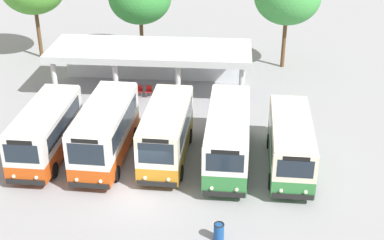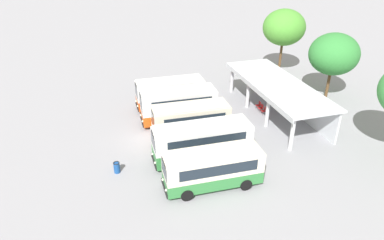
{
  "view_description": "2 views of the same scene",
  "coord_description": "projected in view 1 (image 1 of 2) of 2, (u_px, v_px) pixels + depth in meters",
  "views": [
    {
      "loc": [
        4.37,
        -22.87,
        16.15
      ],
      "look_at": [
        2.0,
        6.17,
        1.25
      ],
      "focal_mm": 49.87,
      "sensor_mm": 36.0,
      "label": 1
    },
    {
      "loc": [
        26.87,
        -4.14,
        16.33
      ],
      "look_at": [
        -0.05,
        3.88,
        1.43
      ],
      "focal_mm": 32.68,
      "sensor_mm": 36.0,
      "label": 2
    }
  ],
  "objects": [
    {
      "name": "ground_plane",
      "position": [
        145.0,
        193.0,
        27.97
      ],
      "size": [
        180.0,
        180.0,
        0.0
      ],
      "primitive_type": "plane",
      "color": "#939399"
    },
    {
      "name": "waiting_chair_middle_seat",
      "position": [
        149.0,
        90.0,
        38.56
      ],
      "size": [
        0.45,
        0.45,
        0.86
      ],
      "color": "slate",
      "rests_on": "ground"
    },
    {
      "name": "waiting_chair_second_from_end",
      "position": [
        139.0,
        90.0,
        38.58
      ],
      "size": [
        0.45,
        0.45,
        0.86
      ],
      "color": "slate",
      "rests_on": "ground"
    },
    {
      "name": "city_bus_fourth_amber",
      "position": [
        228.0,
        135.0,
        29.9
      ],
      "size": [
        2.52,
        8.02,
        3.2
      ],
      "color": "black",
      "rests_on": "ground"
    },
    {
      "name": "city_bus_fifth_blue",
      "position": [
        290.0,
        143.0,
        29.41
      ],
      "size": [
        2.46,
        7.21,
        2.96
      ],
      "color": "black",
      "rests_on": "ground"
    },
    {
      "name": "terminal_canopy",
      "position": [
        152.0,
        55.0,
        39.11
      ],
      "size": [
        14.51,
        5.13,
        3.4
      ],
      "color": "silver",
      "rests_on": "ground"
    },
    {
      "name": "litter_bin_apron",
      "position": [
        219.0,
        232.0,
        24.45
      ],
      "size": [
        0.49,
        0.49,
        0.9
      ],
      "color": "#19478C",
      "rests_on": "ground"
    },
    {
      "name": "city_bus_nearest_orange",
      "position": [
        46.0,
        130.0,
        30.56
      ],
      "size": [
        2.44,
        7.23,
        3.1
      ],
      "color": "black",
      "rests_on": "ground"
    },
    {
      "name": "city_bus_second_in_row",
      "position": [
        105.0,
        130.0,
        30.25
      ],
      "size": [
        2.63,
        7.4,
        3.39
      ],
      "color": "black",
      "rests_on": "ground"
    },
    {
      "name": "city_bus_middle_cream",
      "position": [
        166.0,
        131.0,
        30.21
      ],
      "size": [
        2.54,
        6.92,
        3.31
      ],
      "color": "black",
      "rests_on": "ground"
    },
    {
      "name": "waiting_chair_end_by_column",
      "position": [
        130.0,
        89.0,
        38.69
      ],
      "size": [
        0.45,
        0.45,
        0.86
      ],
      "color": "slate",
      "rests_on": "ground"
    }
  ]
}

